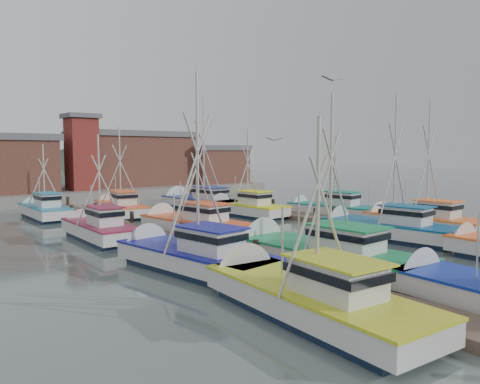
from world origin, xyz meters
TOP-DOWN VIEW (x-y plane):
  - ground at (0.00, 0.00)m, footprint 260.00×260.00m
  - dock_left at (-7.00, 4.04)m, footprint 2.30×46.00m
  - dock_right at (7.00, 4.04)m, footprint 2.30×46.00m
  - quay at (0.00, 37.00)m, footprint 44.00×16.00m
  - shed_center at (6.00, 37.00)m, footprint 14.84×9.54m
  - shed_right at (17.00, 34.00)m, footprint 8.48×6.36m
  - lookout_tower at (-2.00, 33.00)m, footprint 3.60×3.60m
  - boat_2 at (-9.55, -8.57)m, footprint 3.67×9.69m
  - boat_4 at (-4.23, -4.40)m, footprint 3.79×10.39m
  - boat_5 at (4.63, -2.00)m, footprint 3.92×9.42m
  - boat_6 at (-9.38, -1.07)m, footprint 4.10×9.56m
  - boat_7 at (9.22, -1.66)m, footprint 3.97×8.82m
  - boat_8 at (-4.16, 6.98)m, footprint 3.92×9.45m
  - boat_9 at (4.30, 11.91)m, footprint 3.28×8.71m
  - boat_10 at (-9.80, 9.06)m, footprint 3.01×8.05m
  - boat_11 at (9.47, 6.75)m, footprint 3.82×8.52m
  - boat_12 at (-4.00, 18.80)m, footprint 3.87×8.88m
  - boat_13 at (3.97, 18.21)m, footprint 4.62×10.39m
  - boat_14 at (-9.73, 20.95)m, footprint 2.83×7.89m
  - gull_near at (-2.19, -3.50)m, footprint 1.54×0.61m
  - gull_far at (0.16, 3.35)m, footprint 1.55×0.63m

SIDE VIEW (x-z plane):
  - ground at x=0.00m, z-range 0.00..0.00m
  - dock_left at x=-7.00m, z-range -0.54..0.96m
  - dock_right at x=7.00m, z-range -0.54..0.96m
  - quay at x=0.00m, z-range 0.00..1.20m
  - boat_14 at x=-9.73m, z-range -2.70..4.05m
  - boat_8 at x=-4.16m, z-range -3.12..4.47m
  - boat_11 at x=9.47m, z-range -3.06..4.41m
  - boat_10 at x=-9.80m, z-range -2.94..4.29m
  - boat_2 at x=-9.55m, z-range -3.10..4.45m
  - boat_9 at x=4.30m, z-range -3.38..4.74m
  - boat_12 at x=-4.00m, z-range -3.49..4.84m
  - boat_4 at x=-4.23m, z-range -3.91..5.28m
  - boat_5 at x=4.63m, z-range -4.24..5.61m
  - boat_7 at x=9.22m, z-range -4.28..5.65m
  - boat_6 at x=-9.38m, z-range -4.27..5.64m
  - boat_13 at x=3.97m, z-range -5.11..6.49m
  - shed_right at x=17.00m, z-range 1.24..6.44m
  - shed_center at x=6.00m, z-range 1.24..8.14m
  - lookout_tower at x=-2.00m, z-range 1.30..9.80m
  - gull_far at x=0.16m, z-range 6.24..6.48m
  - gull_near at x=-2.19m, z-range 9.10..9.34m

